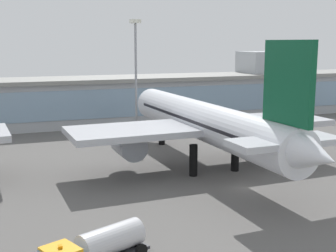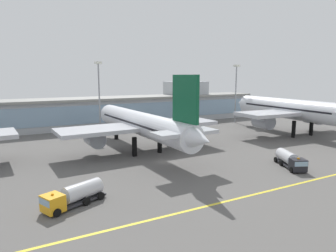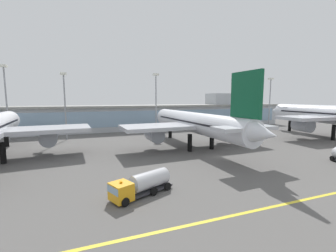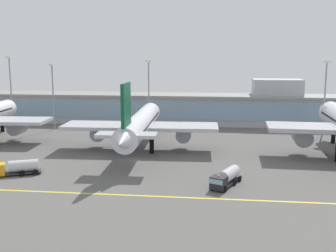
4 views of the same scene
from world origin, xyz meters
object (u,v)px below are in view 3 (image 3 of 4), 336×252
(apron_light_mast_centre, at_px, (6,91))
(apron_light_mast_far_east, at_px, (270,95))
(apron_light_mast_west, at_px, (156,94))
(airliner_far_right, at_px, (333,115))
(apron_light_mast_east, at_px, (65,95))
(fuel_tanker_truck, at_px, (140,184))
(airliner_near_right, at_px, (195,123))

(apron_light_mast_centre, height_order, apron_light_mast_far_east, apron_light_mast_centre)
(apron_light_mast_west, bearing_deg, apron_light_mast_centre, 175.54)
(apron_light_mast_centre, relative_size, apron_light_mast_far_east, 1.06)
(airliner_far_right, height_order, apron_light_mast_east, apron_light_mast_east)
(fuel_tanker_truck, height_order, apron_light_mast_centre, apron_light_mast_centre)
(apron_light_mast_far_east, bearing_deg, apron_light_mast_east, -179.97)
(airliner_near_right, xyz_separation_m, apron_light_mast_east, (-32.28, 24.83, 7.34))
(airliner_near_right, height_order, apron_light_mast_centre, apron_light_mast_centre)
(airliner_far_right, height_order, apron_light_mast_far_east, apron_light_mast_far_east)
(apron_light_mast_east, distance_m, apron_light_mast_far_east, 81.84)
(apron_light_mast_centre, bearing_deg, apron_light_mast_west, -4.46)
(apron_light_mast_centre, bearing_deg, apron_light_mast_east, -17.36)
(airliner_far_right, bearing_deg, apron_light_mast_far_east, 1.04)
(airliner_far_right, distance_m, apron_light_mast_centre, 103.40)
(apron_light_mast_east, bearing_deg, apron_light_mast_far_east, 0.03)
(fuel_tanker_truck, distance_m, apron_light_mast_far_east, 86.14)
(fuel_tanker_truck, bearing_deg, airliner_far_right, 173.72)
(apron_light_mast_east, bearing_deg, airliner_near_right, -37.56)
(airliner_near_right, distance_m, apron_light_mast_centre, 57.97)
(apron_light_mast_far_east, bearing_deg, airliner_near_right, -153.36)
(fuel_tanker_truck, xyz_separation_m, apron_light_mast_west, (18.28, 49.95, 12.92))
(airliner_near_right, xyz_separation_m, apron_light_mast_centre, (-48.85, 30.01, 8.56))
(airliner_near_right, xyz_separation_m, airliner_far_right, (48.97, -2.63, 0.98))
(apron_light_mast_east, relative_size, apron_light_mast_far_east, 0.96)
(fuel_tanker_truck, distance_m, apron_light_mast_east, 51.32)
(airliner_far_right, xyz_separation_m, apron_light_mast_east, (-81.25, 27.46, 6.36))
(apron_light_mast_east, xyz_separation_m, apron_light_mast_far_east, (81.84, 0.04, 0.54))
(fuel_tanker_truck, relative_size, apron_light_mast_far_east, 0.43)
(airliner_near_right, relative_size, airliner_far_right, 0.96)
(fuel_tanker_truck, distance_m, apron_light_mast_centre, 62.12)
(airliner_far_right, distance_m, apron_light_mast_east, 86.00)
(airliner_near_right, distance_m, airliner_far_right, 49.05)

